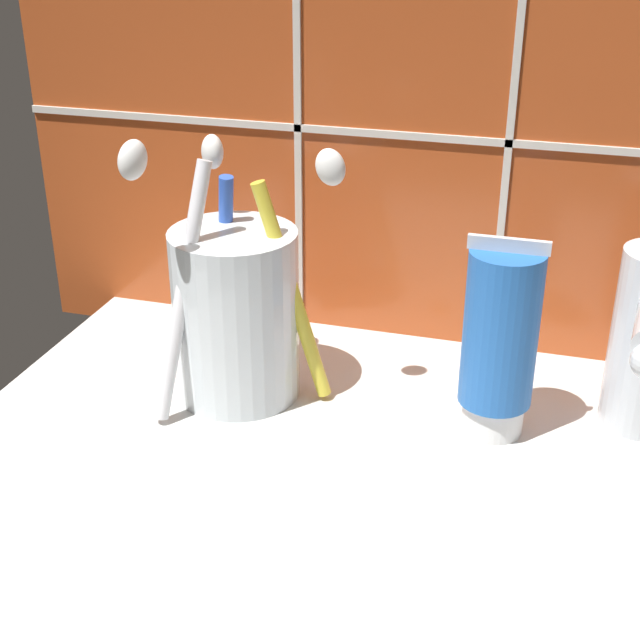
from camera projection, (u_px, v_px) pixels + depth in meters
sink_counter at (427, 492)px, 50.15cm from camera, size 57.15×34.83×2.00cm
tile_wall_backsplash at (495, 55)px, 56.10cm from camera, size 67.15×1.72×44.24cm
toothbrush_cup at (236, 311)px, 55.74cm from camera, size 11.52×10.64×17.94cm
toothpaste_tube at (500, 340)px, 51.48cm from camera, size 4.56×4.34×12.38cm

